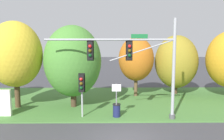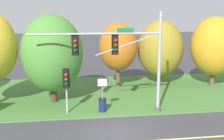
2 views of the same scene
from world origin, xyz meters
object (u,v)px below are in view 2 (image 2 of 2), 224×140
object	(u,v)px
tree_mid_verge	(118,47)
trash_bin	(103,105)
tree_tall_centre	(160,49)
pedestrian_signal_near_kerb	(66,81)
tree_behind_signpost	(52,54)
traffic_signal_mast	(123,53)
route_sign_post	(102,91)
tree_right_far	(214,46)

from	to	relation	value
tree_mid_verge	trash_bin	size ratio (longest dim) A/B	6.28
tree_tall_centre	trash_bin	xyz separation A→B (m)	(-6.36, -7.26, -2.85)
trash_bin	pedestrian_signal_near_kerb	bearing A→B (deg)	-176.85
tree_behind_signpost	trash_bin	size ratio (longest dim) A/B	7.13
traffic_signal_mast	route_sign_post	xyz separation A→B (m)	(-1.38, 0.23, -2.59)
tree_mid_verge	trash_bin	bearing A→B (deg)	-108.46
route_sign_post	pedestrian_signal_near_kerb	bearing A→B (deg)	177.86
tree_behind_signpost	tree_mid_verge	xyz separation A→B (m)	(5.58, 3.74, -0.08)
route_sign_post	traffic_signal_mast	bearing A→B (deg)	-9.52
traffic_signal_mast	route_sign_post	bearing A→B (deg)	170.48
route_sign_post	tree_tall_centre	bearing A→B (deg)	49.55
tree_tall_centre	trash_bin	bearing A→B (deg)	-131.20
pedestrian_signal_near_kerb	route_sign_post	size ratio (longest dim) A/B	1.29
trash_bin	traffic_signal_mast	bearing A→B (deg)	-18.54
tree_behind_signpost	tree_mid_verge	size ratio (longest dim) A/B	1.14
tree_right_far	tree_behind_signpost	bearing A→B (deg)	-168.48
pedestrian_signal_near_kerb	tree_mid_verge	bearing A→B (deg)	55.03
tree_tall_centre	trash_bin	size ratio (longest dim) A/B	6.49
tree_behind_signpost	tree_tall_centre	size ratio (longest dim) A/B	1.10
tree_tall_centre	route_sign_post	bearing A→B (deg)	-130.45
pedestrian_signal_near_kerb	tree_behind_signpost	size ratio (longest dim) A/B	0.47
tree_behind_signpost	trash_bin	world-z (taller)	tree_behind_signpost
tree_right_far	pedestrian_signal_near_kerb	bearing A→B (deg)	-156.87
pedestrian_signal_near_kerb	tree_mid_verge	size ratio (longest dim) A/B	0.53
route_sign_post	tree_right_far	distance (m)	12.58
tree_behind_signpost	tree_mid_verge	distance (m)	6.72
tree_mid_verge	tree_right_far	world-z (taller)	tree_right_far
tree_mid_verge	tree_tall_centre	bearing A→B (deg)	11.81
traffic_signal_mast	trash_bin	size ratio (longest dim) A/B	9.45
pedestrian_signal_near_kerb	tree_right_far	distance (m)	14.60
tree_tall_centre	tree_behind_signpost	bearing A→B (deg)	-154.78
tree_behind_signpost	tree_right_far	world-z (taller)	tree_behind_signpost
traffic_signal_mast	trash_bin	xyz separation A→B (m)	(-1.36, 0.45, -3.67)
pedestrian_signal_near_kerb	tree_tall_centre	world-z (taller)	tree_tall_centre
tree_mid_verge	trash_bin	world-z (taller)	tree_mid_verge
traffic_signal_mast	tree_tall_centre	size ratio (longest dim) A/B	1.46
tree_behind_signpost	traffic_signal_mast	bearing A→B (deg)	-32.77
pedestrian_signal_near_kerb	route_sign_post	world-z (taller)	pedestrian_signal_near_kerb
route_sign_post	tree_right_far	size ratio (longest dim) A/B	0.38
tree_mid_verge	traffic_signal_mast	bearing A→B (deg)	-96.47
pedestrian_signal_near_kerb	tree_tall_centre	bearing A→B (deg)	40.10
pedestrian_signal_near_kerb	route_sign_post	distance (m)	2.50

